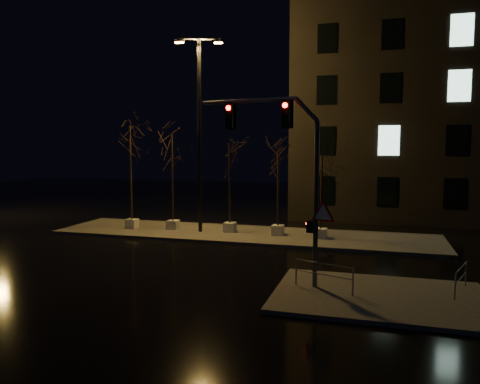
% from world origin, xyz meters
% --- Properties ---
extents(ground, '(90.00, 90.00, 0.00)m').
position_xyz_m(ground, '(0.00, 0.00, 0.00)').
color(ground, black).
rests_on(ground, ground).
extents(median, '(22.00, 5.00, 0.15)m').
position_xyz_m(median, '(0.00, 6.00, 0.07)').
color(median, '#45443E').
rests_on(median, ground).
extents(sidewalk_corner, '(7.00, 5.00, 0.15)m').
position_xyz_m(sidewalk_corner, '(7.50, -3.50, 0.07)').
color(sidewalk_corner, '#45443E').
rests_on(sidewalk_corner, ground).
extents(building, '(25.00, 12.00, 15.00)m').
position_xyz_m(building, '(14.00, 18.00, 7.50)').
color(building, black).
rests_on(building, ground).
extents(tree_0, '(1.80, 1.80, 6.38)m').
position_xyz_m(tree_0, '(-6.97, 5.69, 4.99)').
color(tree_0, silver).
rests_on(tree_0, median).
extents(tree_1, '(1.80, 1.80, 5.85)m').
position_xyz_m(tree_1, '(-4.38, 6.00, 4.59)').
color(tree_1, silver).
rests_on(tree_1, median).
extents(tree_2, '(1.80, 1.80, 5.27)m').
position_xyz_m(tree_2, '(-0.84, 6.14, 4.15)').
color(tree_2, silver).
rests_on(tree_2, median).
extents(tree_3, '(1.80, 1.80, 4.79)m').
position_xyz_m(tree_3, '(2.04, 6.05, 3.79)').
color(tree_3, silver).
rests_on(tree_3, median).
extents(tree_4, '(1.80, 1.80, 4.61)m').
position_xyz_m(tree_4, '(4.47, 5.73, 3.65)').
color(tree_4, silver).
rests_on(tree_4, median).
extents(traffic_signal_mast, '(5.38, 1.40, 6.75)m').
position_xyz_m(traffic_signal_mast, '(4.22, -2.90, 4.58)').
color(traffic_signal_mast, '#56585D').
rests_on(traffic_signal_mast, sidewalk_corner).
extents(streetlight_main, '(2.71, 1.15, 11.07)m').
position_xyz_m(streetlight_main, '(-2.55, 5.82, 6.54)').
color(streetlight_main, black).
rests_on(streetlight_main, median).
extents(guard_rail_a, '(2.08, 0.76, 0.95)m').
position_xyz_m(guard_rail_a, '(5.63, -3.47, 0.77)').
color(guard_rail_a, '#56585D').
rests_on(guard_rail_a, sidewalk_corner).
extents(guard_rail_b, '(0.66, 1.81, 0.90)m').
position_xyz_m(guard_rail_b, '(10.16, -2.47, 0.73)').
color(guard_rail_b, '#56585D').
rests_on(guard_rail_b, sidewalk_corner).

